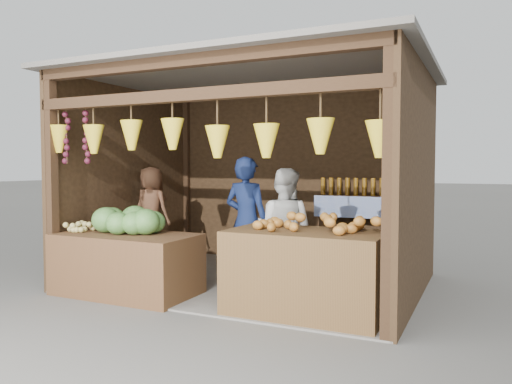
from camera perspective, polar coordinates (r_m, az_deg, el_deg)
ground at (r=6.48m, az=-0.24°, el=-10.32°), size 80.00×80.00×0.00m
stall_structure at (r=6.29m, az=-0.69°, el=4.56°), size 4.30×3.30×2.66m
back_shelf at (r=7.21m, az=11.76°, el=-2.00°), size 1.25×0.32×1.32m
counter_left at (r=6.03m, az=-14.57°, el=-7.99°), size 1.64×0.85×0.71m
counter_right at (r=5.06m, az=5.73°, el=-9.21°), size 1.55×0.85×0.85m
stool at (r=7.23m, az=-11.81°, el=-7.74°), size 0.33×0.33×0.31m
man_standing at (r=6.22m, az=-1.10°, el=-3.37°), size 0.61×0.43×1.61m
woman_standing at (r=6.00m, az=3.23°, el=-4.29°), size 0.72×0.56×1.47m
vendor_seated at (r=7.13m, az=-11.87°, el=-1.88°), size 0.61×0.44×1.17m
melon_pile at (r=6.03m, az=-14.31°, el=-3.05°), size 1.00×0.50×0.32m
tanfruit_pile at (r=6.36m, az=-19.38°, el=-3.69°), size 0.34×0.40×0.13m
mango_pile at (r=4.96m, az=6.97°, el=-3.22°), size 1.40×0.64×0.22m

